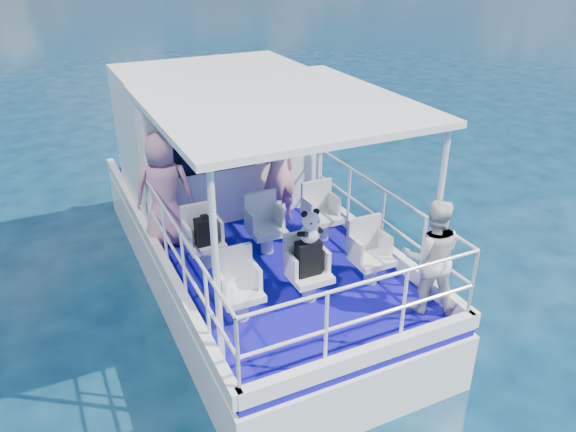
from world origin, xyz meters
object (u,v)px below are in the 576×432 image
object	(u,v)px
passenger_stbd_aft	(431,256)
panda	(310,226)
backpack_center	(308,258)
passenger_port_fwd	(164,190)

from	to	relation	value
passenger_stbd_aft	panda	size ratio (longest dim) A/B	3.46
passenger_stbd_aft	panda	bearing A→B (deg)	-2.97
passenger_stbd_aft	panda	distance (m)	1.45
backpack_center	passenger_stbd_aft	bearing A→B (deg)	-31.84
passenger_stbd_aft	panda	world-z (taller)	passenger_stbd_aft
passenger_port_fwd	backpack_center	xyz separation A→B (m)	(1.17, -2.18, -0.24)
passenger_port_fwd	panda	xyz separation A→B (m)	(1.18, -2.18, 0.19)
passenger_port_fwd	passenger_stbd_aft	world-z (taller)	passenger_port_fwd
passenger_stbd_aft	backpack_center	size ratio (longest dim) A/B	3.23
backpack_center	panda	xyz separation A→B (m)	(0.01, -0.01, 0.43)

